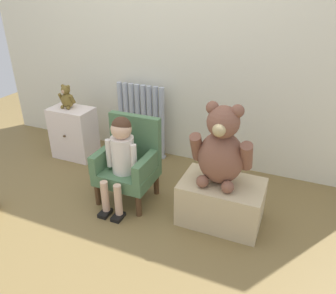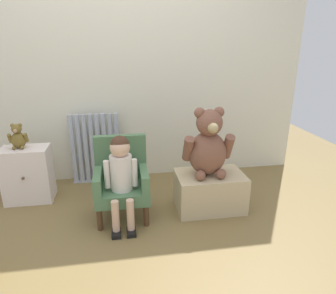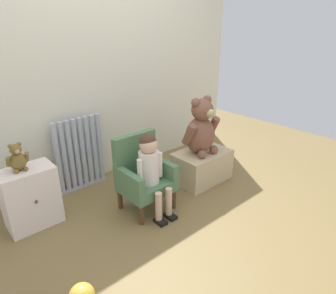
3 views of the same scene
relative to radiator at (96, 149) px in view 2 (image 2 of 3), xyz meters
name	(u,v)px [view 2 (image 2 of 3)]	position (x,y,z in m)	size (l,w,h in m)	color
ground_plane	(125,251)	(0.25, -1.17, -0.35)	(6.00, 6.00, 0.00)	brown
back_wall	(116,61)	(0.25, 0.12, 0.85)	(3.80, 0.05, 2.40)	silver
radiator	(96,149)	(0.00, 0.00, 0.00)	(0.50, 0.05, 0.71)	#A5ADBC
small_dresser	(28,174)	(-0.58, -0.29, -0.10)	(0.40, 0.28, 0.50)	silver
child_armchair	(121,180)	(0.24, -0.68, -0.04)	(0.42, 0.37, 0.66)	#4C724C
child_figure	(121,168)	(0.24, -0.79, 0.11)	(0.25, 0.35, 0.71)	silver
low_bench	(209,191)	(0.98, -0.69, -0.20)	(0.57, 0.37, 0.32)	tan
large_teddy_bear	(208,146)	(0.95, -0.69, 0.21)	(0.41, 0.29, 0.57)	brown
small_teddy_bear	(18,137)	(-0.61, -0.29, 0.24)	(0.16, 0.11, 0.22)	brown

